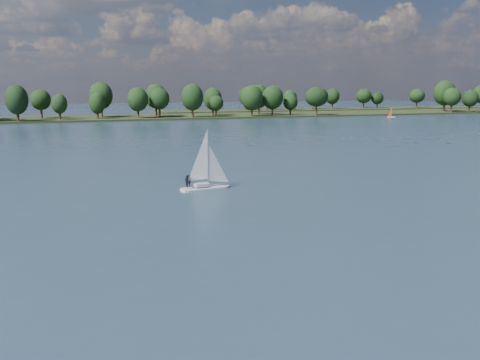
{
  "coord_description": "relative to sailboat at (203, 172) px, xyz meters",
  "views": [
    {
      "loc": [
        -10.36,
        -16.8,
        12.71
      ],
      "look_at": [
        11.08,
        38.32,
        2.5
      ],
      "focal_mm": 40.0,
      "sensor_mm": 36.0,
      "label": 1
    }
  ],
  "objects": [
    {
      "name": "ground",
      "position": [
        -9.36,
        53.37,
        -2.24
      ],
      "size": [
        700.0,
        700.0,
        0.0
      ],
      "primitive_type": "plane",
      "color": "#233342",
      "rests_on": "ground"
    },
    {
      "name": "far_shore",
      "position": [
        -9.36,
        165.37,
        -2.24
      ],
      "size": [
        660.0,
        40.0,
        1.5
      ],
      "primitive_type": "cube",
      "color": "black",
      "rests_on": "ground"
    },
    {
      "name": "far_shore_back",
      "position": [
        150.64,
        213.37,
        -2.24
      ],
      "size": [
        220.0,
        30.0,
        1.4
      ],
      "primitive_type": "cube",
      "color": "black",
      "rests_on": "ground"
    },
    {
      "name": "sailboat",
      "position": [
        0.0,
        0.0,
        0.0
      ],
      "size": [
        6.26,
        2.58,
        8.0
      ],
      "rotation": [
        0.0,
        0.0,
        0.15
      ],
      "color": "silver",
      "rests_on": "ground"
    },
    {
      "name": "dinghy_orange",
      "position": [
        127.63,
        132.08,
        -1.09
      ],
      "size": [
        3.22,
        1.79,
        4.85
      ],
      "rotation": [
        0.0,
        0.0,
        -0.21
      ],
      "color": "white",
      "rests_on": "ground"
    },
    {
      "name": "treeline",
      "position": [
        -14.27,
        161.81,
        5.83
      ],
      "size": [
        562.02,
        73.67,
        18.7
      ],
      "color": "black",
      "rests_on": "ground"
    }
  ]
}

